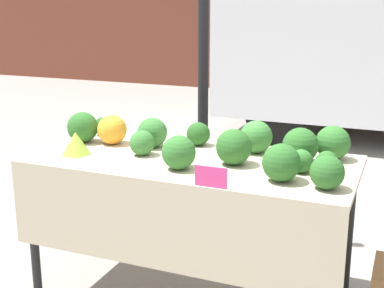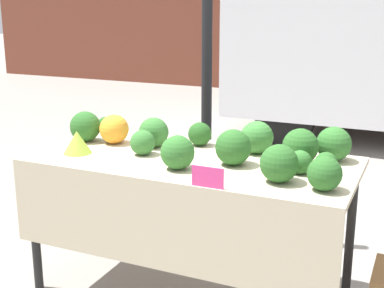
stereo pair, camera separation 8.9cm
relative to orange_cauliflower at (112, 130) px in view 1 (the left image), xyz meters
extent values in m
cylinder|color=black|center=(0.34, 0.61, 0.39)|extent=(0.07, 0.07, 2.55)
cube|color=silver|center=(1.13, 4.20, 0.44)|extent=(3.37, 2.14, 2.03)
cylinder|color=black|center=(0.20, 3.33, -0.54)|extent=(0.68, 0.22, 0.68)
cylinder|color=black|center=(0.20, 5.08, -0.54)|extent=(0.68, 0.22, 0.68)
cube|color=beige|center=(0.55, -0.10, -0.10)|extent=(1.75, 0.83, 0.03)
cube|color=beige|center=(0.55, -0.51, -0.34)|extent=(1.75, 0.01, 0.44)
cylinder|color=black|center=(-0.26, -0.45, -0.50)|extent=(0.05, 0.05, 0.76)
cylinder|color=black|center=(1.37, -0.45, -0.50)|extent=(0.05, 0.05, 0.76)
cylinder|color=black|center=(-0.26, 0.26, -0.50)|extent=(0.05, 0.05, 0.76)
cylinder|color=black|center=(1.37, 0.26, -0.50)|extent=(0.05, 0.05, 0.76)
sphere|color=orange|center=(0.00, 0.00, 0.00)|extent=(0.17, 0.17, 0.17)
cone|color=#93B238|center=(-0.07, -0.27, -0.02)|extent=(0.16, 0.16, 0.13)
sphere|color=#285B23|center=(1.27, -0.09, -0.03)|extent=(0.11, 0.11, 0.11)
sphere|color=#336B2D|center=(0.25, 0.03, 0.00)|extent=(0.17, 0.17, 0.17)
sphere|color=#2D6628|center=(0.57, -0.30, 0.00)|extent=(0.17, 0.17, 0.17)
sphere|color=#285B23|center=(1.09, -0.29, 0.00)|extent=(0.18, 0.18, 0.18)
sphere|color=#23511E|center=(0.49, 0.17, -0.02)|extent=(0.14, 0.14, 0.14)
sphere|color=#2D6628|center=(1.15, -0.13, -0.03)|extent=(0.12, 0.12, 0.12)
sphere|color=#387533|center=(0.84, 0.14, 0.00)|extent=(0.18, 0.18, 0.18)
sphere|color=#23511E|center=(-0.17, 0.17, -0.03)|extent=(0.11, 0.11, 0.11)
sphere|color=#2D6628|center=(1.26, 0.17, 0.01)|extent=(0.19, 0.19, 0.19)
sphere|color=#285B23|center=(0.80, -0.12, 0.01)|extent=(0.19, 0.19, 0.19)
sphere|color=#285B23|center=(-0.19, -0.03, 0.00)|extent=(0.18, 0.18, 0.18)
sphere|color=#336B2D|center=(0.28, -0.15, -0.02)|extent=(0.14, 0.14, 0.14)
sphere|color=#285B23|center=(1.11, 0.04, 0.01)|extent=(0.19, 0.19, 0.19)
sphere|color=#285B23|center=(1.30, -0.32, -0.01)|extent=(0.16, 0.16, 0.16)
cube|color=#E53D84|center=(0.81, -0.50, -0.04)|extent=(0.16, 0.01, 0.10)
camera|label=1|loc=(1.61, -2.67, 0.73)|focal=50.00mm
camera|label=2|loc=(1.70, -2.63, 0.73)|focal=50.00mm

